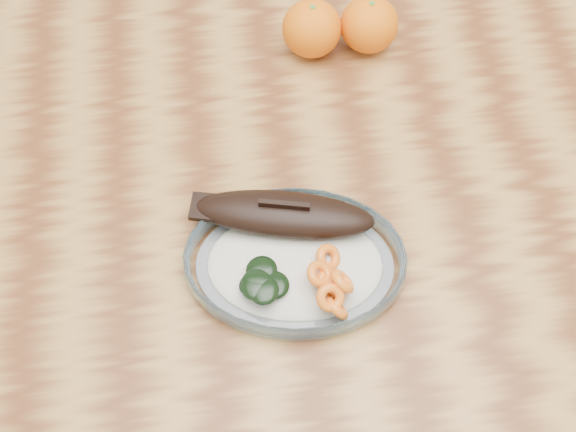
{
  "coord_description": "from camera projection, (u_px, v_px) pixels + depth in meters",
  "views": [
    {
      "loc": [
        -0.17,
        -0.52,
        1.52
      ],
      "look_at": [
        -0.11,
        -0.09,
        0.77
      ],
      "focal_mm": 45.0,
      "sensor_mm": 36.0,
      "label": 1
    }
  ],
  "objects": [
    {
      "name": "dining_table",
      "position": [
        355.0,
        193.0,
        1.02
      ],
      "size": [
        1.2,
        0.8,
        0.75
      ],
      "color": "brown",
      "rests_on": "ground"
    },
    {
      "name": "plated_meal",
      "position": [
        294.0,
        259.0,
        0.84
      ],
      "size": [
        0.53,
        0.53,
        0.08
      ],
      "rotation": [
        0.0,
        0.0,
        -0.16
      ],
      "color": "white",
      "rests_on": "dining_table"
    },
    {
      "name": "ground",
      "position": [
        331.0,
        350.0,
        1.59
      ],
      "size": [
        3.0,
        3.0,
        0.0
      ],
      "primitive_type": "plane",
      "color": "slate",
      "rests_on": "ground"
    },
    {
      "name": "orange_right",
      "position": [
        369.0,
        25.0,
        1.0
      ],
      "size": [
        0.08,
        0.08,
        0.08
      ],
      "primitive_type": "sphere",
      "color": "#FF5D05",
      "rests_on": "dining_table"
    },
    {
      "name": "orange_left",
      "position": [
        312.0,
        29.0,
        0.99
      ],
      "size": [
        0.08,
        0.08,
        0.08
      ],
      "primitive_type": "sphere",
      "color": "#FF5D05",
      "rests_on": "dining_table"
    }
  ]
}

